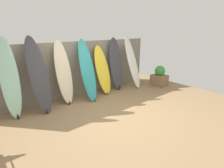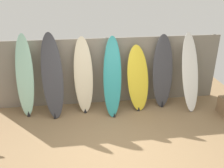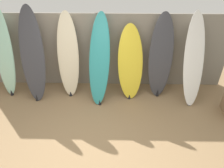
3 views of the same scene
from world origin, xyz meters
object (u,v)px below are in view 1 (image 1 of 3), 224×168
object	(u,v)px
surfboard_seafoam_0	(10,79)
surfboard_white_6	(132,62)
planter_box	(159,77)
surfboard_teal_3	(87,70)
surfboard_charcoal_5	(116,64)
surfboard_charcoal_1	(39,76)
surfboard_yellow_4	(103,70)
surfboard_cream_2	(64,73)

from	to	relation	value
surfboard_seafoam_0	surfboard_white_6	size ratio (longest dim) A/B	1.05
planter_box	surfboard_teal_3	bearing A→B (deg)	168.19
surfboard_teal_3	planter_box	world-z (taller)	surfboard_teal_3
surfboard_seafoam_0	surfboard_teal_3	size ratio (longest dim) A/B	1.06
surfboard_teal_3	surfboard_charcoal_5	bearing A→B (deg)	7.85
planter_box	surfboard_charcoal_1	bearing A→B (deg)	171.21
surfboard_seafoam_0	surfboard_white_6	world-z (taller)	surfboard_seafoam_0
surfboard_teal_3	surfboard_seafoam_0	bearing A→B (deg)	175.74
surfboard_seafoam_0	planter_box	bearing A→B (deg)	-8.69
surfboard_white_6	surfboard_seafoam_0	bearing A→B (deg)	177.97
surfboard_white_6	surfboard_yellow_4	bearing A→B (deg)	175.66
surfboard_white_6	surfboard_cream_2	bearing A→B (deg)	176.44
surfboard_charcoal_5	surfboard_teal_3	bearing A→B (deg)	-172.15
surfboard_charcoal_5	planter_box	bearing A→B (deg)	-26.63
surfboard_cream_2	surfboard_charcoal_5	xyz separation A→B (m)	(2.06, 0.00, -0.01)
surfboard_cream_2	surfboard_charcoal_5	size ratio (longest dim) A/B	1.00
surfboard_yellow_4	surfboard_white_6	size ratio (longest dim) A/B	0.86
surfboard_seafoam_0	surfboard_teal_3	distance (m)	2.13
surfboard_seafoam_0	surfboard_charcoal_5	xyz separation A→B (m)	(3.47, 0.03, -0.07)
surfboard_cream_2	surfboard_white_6	bearing A→B (deg)	-3.56
surfboard_teal_3	planter_box	distance (m)	3.07
surfboard_charcoal_1	planter_box	xyz separation A→B (m)	(4.41, -0.68, -0.66)
surfboard_seafoam_0	planter_box	size ratio (longest dim) A/B	2.56
surfboard_charcoal_1	surfboard_white_6	xyz separation A→B (m)	(3.48, -0.05, -0.05)
surfboard_seafoam_0	surfboard_white_6	xyz separation A→B (m)	(4.14, -0.15, -0.05)
surfboard_seafoam_0	surfboard_charcoal_1	xyz separation A→B (m)	(0.66, -0.09, -0.00)
surfboard_charcoal_1	surfboard_yellow_4	distance (m)	2.14
surfboard_charcoal_1	surfboard_cream_2	bearing A→B (deg)	8.81
surfboard_charcoal_5	surfboard_seafoam_0	bearing A→B (deg)	-179.54
surfboard_cream_2	surfboard_charcoal_1	bearing A→B (deg)	-171.19
surfboard_seafoam_0	surfboard_teal_3	xyz separation A→B (m)	(2.12, -0.16, -0.06)
surfboard_cream_2	surfboard_yellow_4	bearing A→B (deg)	-2.81
surfboard_yellow_4	surfboard_white_6	bearing A→B (deg)	-4.34
surfboard_cream_2	planter_box	size ratio (longest dim) A/B	2.40
surfboard_yellow_4	planter_box	bearing A→B (deg)	-17.82
surfboard_teal_3	surfboard_yellow_4	bearing A→B (deg)	9.48
surfboard_cream_2	surfboard_teal_3	bearing A→B (deg)	-14.35
surfboard_cream_2	planter_box	distance (m)	3.79
surfboard_teal_3	planter_box	bearing A→B (deg)	-11.81
surfboard_white_6	surfboard_teal_3	bearing A→B (deg)	-179.69
surfboard_white_6	planter_box	distance (m)	1.27
surfboard_seafoam_0	surfboard_charcoal_5	distance (m)	3.47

